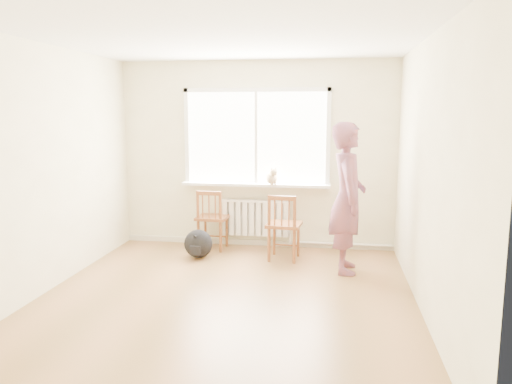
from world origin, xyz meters
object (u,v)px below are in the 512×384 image
at_px(chair_left, 212,220).
at_px(person, 347,198).
at_px(chair_right, 283,227).
at_px(backpack, 198,244).
at_px(cat, 272,177).

relative_size(chair_left, person, 0.47).
xyz_separation_m(chair_right, backpack, (-1.15, -0.07, -0.26)).
bearing_deg(chair_right, cat, -62.28).
distance_m(chair_left, cat, 1.06).
xyz_separation_m(cat, backpack, (-0.94, -0.58, -0.86)).
height_order(chair_right, backpack, chair_right).
height_order(chair_left, backpack, chair_left).
distance_m(chair_left, person, 2.07).
bearing_deg(person, chair_left, 67.08).
relative_size(chair_right, backpack, 2.29).
bearing_deg(backpack, chair_left, 79.10).
relative_size(chair_left, backpack, 2.24).
distance_m(chair_right, cat, 0.82).
relative_size(chair_left, chair_right, 0.98).
distance_m(chair_right, backpack, 1.18).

